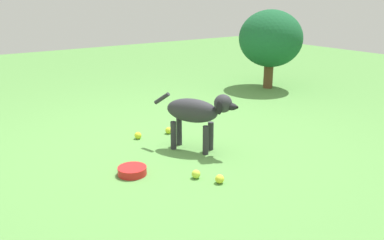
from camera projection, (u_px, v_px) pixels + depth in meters
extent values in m
plane|color=#548C42|center=(173.00, 146.00, 3.66)|extent=(14.00, 14.00, 0.00)
ellipsoid|color=#2D2D33|center=(192.00, 110.00, 3.47)|extent=(0.50, 0.39, 0.21)
cylinder|color=#2D2D33|center=(211.00, 136.00, 3.53)|extent=(0.05, 0.05, 0.25)
cylinder|color=#2D2D33|center=(206.00, 140.00, 3.43)|extent=(0.05, 0.05, 0.25)
cylinder|color=#2D2D33|center=(179.00, 131.00, 3.65)|extent=(0.05, 0.05, 0.25)
cylinder|color=#2D2D33|center=(173.00, 135.00, 3.55)|extent=(0.05, 0.05, 0.25)
ellipsoid|color=#2D2D33|center=(223.00, 103.00, 3.34)|extent=(0.20, 0.20, 0.15)
ellipsoid|color=black|center=(231.00, 107.00, 3.31)|extent=(0.13, 0.11, 0.06)
sphere|color=black|center=(237.00, 107.00, 3.30)|extent=(0.03, 0.03, 0.03)
ellipsoid|color=black|center=(225.00, 104.00, 3.41)|extent=(0.06, 0.05, 0.11)
ellipsoid|color=black|center=(219.00, 108.00, 3.28)|extent=(0.06, 0.05, 0.11)
cylinder|color=#2D2D33|center=(162.00, 98.00, 3.56)|extent=(0.15, 0.11, 0.12)
sphere|color=#D0DF2E|center=(169.00, 130.00, 3.96)|extent=(0.07, 0.07, 0.07)
sphere|color=yellow|center=(220.00, 179.00, 2.93)|extent=(0.07, 0.07, 0.07)
sphere|color=#BFDC3E|center=(196.00, 174.00, 3.01)|extent=(0.07, 0.07, 0.07)
sphere|color=#CCD52A|center=(138.00, 135.00, 3.82)|extent=(0.07, 0.07, 0.07)
cylinder|color=red|center=(132.00, 171.00, 3.07)|extent=(0.22, 0.22, 0.06)
cylinder|color=brown|center=(268.00, 76.00, 5.85)|extent=(0.13, 0.13, 0.33)
ellipsoid|color=#17552D|center=(270.00, 38.00, 5.69)|extent=(0.94, 0.84, 0.80)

